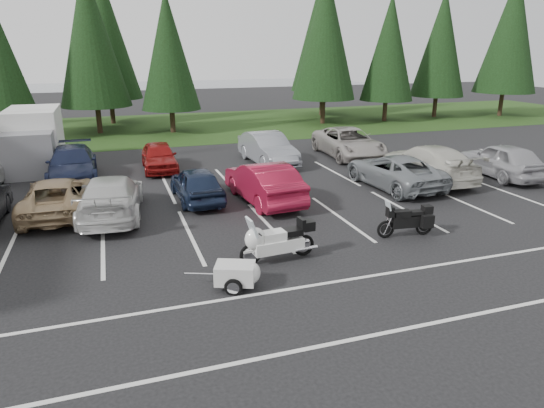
{
  "coord_description": "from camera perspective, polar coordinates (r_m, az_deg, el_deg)",
  "views": [
    {
      "loc": [
        -4.36,
        -13.75,
        5.8
      ],
      "look_at": [
        0.1,
        -0.5,
        1.29
      ],
      "focal_mm": 32.0,
      "sensor_mm": 36.0,
      "label": 1
    }
  ],
  "objects": [
    {
      "name": "car_near_8",
      "position": [
        25.17,
        25.45,
        4.69
      ],
      "size": [
        2.3,
        4.89,
        1.62
      ],
      "primitive_type": "imported",
      "rotation": [
        0.0,
        0.0,
        3.06
      ],
      "color": "#9D9CA0",
      "rests_on": "ground"
    },
    {
      "name": "car_near_2",
      "position": [
        19.18,
        -23.89,
        0.82
      ],
      "size": [
        2.48,
        4.98,
        1.36
      ],
      "primitive_type": "imported",
      "rotation": [
        0.0,
        0.0,
        3.09
      ],
      "color": "#967B57",
      "rests_on": "ground"
    },
    {
      "name": "touring_motorcycle",
      "position": [
        13.71,
        0.69,
        -3.94
      ],
      "size": [
        2.61,
        1.0,
        1.41
      ],
      "primitive_type": null,
      "rotation": [
        0.0,
        0.0,
        0.09
      ],
      "color": "white",
      "rests_on": "ground"
    },
    {
      "name": "adventure_motorcycle",
      "position": [
        16.05,
        15.48,
        -1.54
      ],
      "size": [
        2.19,
        0.98,
        1.29
      ],
      "primitive_type": null,
      "rotation": [
        0.0,
        0.0,
        -0.12
      ],
      "color": "black",
      "rests_on": "ground"
    },
    {
      "name": "stall_markings",
      "position": [
        17.34,
        -2.95,
        -1.68
      ],
      "size": [
        32.0,
        16.0,
        0.01
      ],
      "primitive_type": "cube",
      "color": "silver",
      "rests_on": "ground"
    },
    {
      "name": "car_near_7",
      "position": [
        23.34,
        17.85,
        4.65
      ],
      "size": [
        2.32,
        5.57,
        1.61
      ],
      "primitive_type": "imported",
      "rotation": [
        0.0,
        0.0,
        3.13
      ],
      "color": "beige",
      "rests_on": "ground"
    },
    {
      "name": "cargo_trailer",
      "position": [
        12.37,
        -4.35,
        -8.42
      ],
      "size": [
        1.63,
        1.29,
        0.66
      ],
      "primitive_type": null,
      "rotation": [
        0.0,
        0.0,
        -0.39
      ],
      "color": "silver",
      "rests_on": "ground"
    },
    {
      "name": "car_far_3",
      "position": [
        25.44,
        -0.51,
        6.55
      ],
      "size": [
        2.03,
        4.98,
        1.6
      ],
      "primitive_type": "imported",
      "rotation": [
        0.0,
        0.0,
        0.07
      ],
      "color": "gray",
      "rests_on": "ground"
    },
    {
      "name": "conifer_4",
      "position": [
        36.67,
        -20.64,
        17.95
      ],
      "size": [
        4.8,
        4.8,
        11.17
      ],
      "color": "#332316",
      "rests_on": "ground"
    },
    {
      "name": "car_far_1",
      "position": [
        23.97,
        -22.44,
        4.36
      ],
      "size": [
        2.24,
        5.25,
        1.51
      ],
      "primitive_type": "imported",
      "rotation": [
        0.0,
        0.0,
        0.02
      ],
      "color": "#151C36",
      "rests_on": "ground"
    },
    {
      "name": "conifer_7",
      "position": [
        41.73,
        13.63,
        17.42
      ],
      "size": [
        4.27,
        4.27,
        9.94
      ],
      "color": "#332316",
      "rests_on": "ground"
    },
    {
      "name": "ground",
      "position": [
        15.55,
        -0.94,
        -4.03
      ],
      "size": [
        120.0,
        120.0,
        0.0
      ],
      "primitive_type": "plane",
      "color": "black",
      "rests_on": "ground"
    },
    {
      "name": "car_far_4",
      "position": [
        27.45,
        9.0,
        7.14
      ],
      "size": [
        2.91,
        5.81,
        1.58
      ],
      "primitive_type": "imported",
      "rotation": [
        0.0,
        0.0,
        -0.05
      ],
      "color": "#A09993",
      "rests_on": "ground"
    },
    {
      "name": "car_near_6",
      "position": [
        21.74,
        14.17,
        3.79
      ],
      "size": [
        2.69,
        5.27,
        1.43
      ],
      "primitive_type": "imported",
      "rotation": [
        0.0,
        0.0,
        3.2
      ],
      "color": "gray",
      "rests_on": "ground"
    },
    {
      "name": "conifer_5",
      "position": [
        35.62,
        -12.12,
        17.23
      ],
      "size": [
        4.14,
        4.14,
        9.63
      ],
      "color": "#332316",
      "rests_on": "ground"
    },
    {
      "name": "conifer_8",
      "position": [
        45.5,
        19.29,
        17.4
      ],
      "size": [
        4.53,
        4.53,
        10.56
      ],
      "color": "#332316",
      "rests_on": "ground"
    },
    {
      "name": "box_truck",
      "position": [
        26.86,
        -26.31,
        6.72
      ],
      "size": [
        2.4,
        5.6,
        2.9
      ],
      "primitive_type": null,
      "color": "silver",
      "rests_on": "ground"
    },
    {
      "name": "lake_water",
      "position": [
        69.5,
        -11.91,
        12.72
      ],
      "size": [
        70.0,
        50.0,
        0.02
      ],
      "primitive_type": "cube",
      "color": "slate",
      "rests_on": "ground"
    },
    {
      "name": "conifer_6",
      "position": [
        39.42,
        6.28,
        19.1
      ],
      "size": [
        4.93,
        4.93,
        11.48
      ],
      "color": "#332316",
      "rests_on": "ground"
    },
    {
      "name": "conifer_back_c",
      "position": [
        44.55,
        6.13,
        19.96
      ],
      "size": [
        5.5,
        5.5,
        12.81
      ],
      "color": "#332316",
      "rests_on": "ground"
    },
    {
      "name": "car_far_2",
      "position": [
        24.76,
        -13.15,
        5.48
      ],
      "size": [
        1.7,
        4.05,
        1.37
      ],
      "primitive_type": "imported",
      "rotation": [
        0.0,
        0.0,
        -0.02
      ],
      "color": "maroon",
      "rests_on": "ground"
    },
    {
      "name": "car_near_5",
      "position": [
        19.02,
        -1.02,
        2.59
      ],
      "size": [
        2.09,
        4.92,
        1.58
      ],
      "primitive_type": "imported",
      "rotation": [
        0.0,
        0.0,
        3.23
      ],
      "color": "maroon",
      "rests_on": "ground"
    },
    {
      "name": "car_near_4",
      "position": [
        19.37,
        -8.86,
        2.35
      ],
      "size": [
        1.77,
        4.08,
        1.37
      ],
      "primitive_type": "imported",
      "rotation": [
        0.0,
        0.0,
        3.18
      ],
      "color": "#162138",
      "rests_on": "ground"
    },
    {
      "name": "conifer_back_b",
      "position": [
        41.27,
        -19.09,
        18.31
      ],
      "size": [
        4.97,
        4.97,
        11.58
      ],
      "color": "#332316",
      "rests_on": "ground"
    },
    {
      "name": "car_near_3",
      "position": [
        18.23,
        -18.41,
        0.84
      ],
      "size": [
        2.61,
        5.33,
        1.49
      ],
      "primitive_type": "imported",
      "rotation": [
        0.0,
        0.0,
        3.04
      ],
      "color": "silver",
      "rests_on": "ground"
    },
    {
      "name": "grass_strip",
      "position": [
        38.44,
        -12.01,
        8.82
      ],
      "size": [
        80.0,
        16.0,
        0.01
      ],
      "primitive_type": "cube",
      "color": "#1D3711",
      "rests_on": "ground"
    },
    {
      "name": "conifer_9",
      "position": [
        48.4,
        26.31,
        17.65
      ],
      "size": [
        5.19,
        5.19,
        12.1
      ],
      "color": "#332316",
      "rests_on": "ground"
    }
  ]
}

